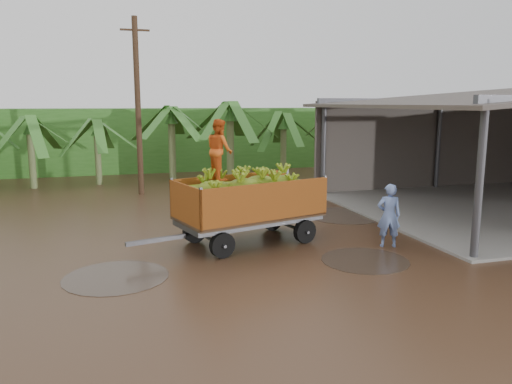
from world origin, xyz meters
TOP-DOWN VIEW (x-y plane):
  - ground at (0.00, 0.00)m, footprint 100.00×100.00m
  - hedge_north at (-2.00, 16.00)m, footprint 22.00×3.00m
  - banana_trailer at (0.23, -0.60)m, footprint 5.62×2.92m
  - man_blue at (3.82, -2.05)m, footprint 0.75×0.61m
  - utility_pole at (-2.18, 8.11)m, footprint 1.20×0.24m
  - banana_plants at (-4.14, 7.63)m, footprint 24.39×20.34m

SIDE VIEW (x-z plane):
  - ground at x=0.00m, z-range 0.00..0.00m
  - man_blue at x=3.82m, z-range 0.00..1.76m
  - banana_trailer at x=0.23m, z-range -0.51..2.99m
  - hedge_north at x=-2.00m, z-range 0.00..3.60m
  - banana_plants at x=-4.14m, z-range -0.22..3.89m
  - utility_pole at x=-2.18m, z-range 0.06..7.48m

